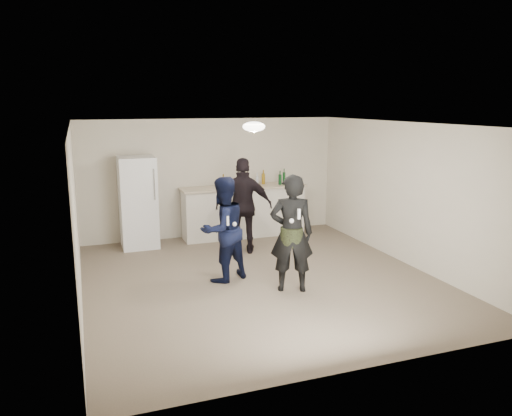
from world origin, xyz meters
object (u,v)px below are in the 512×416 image
object	(u,v)px
man	(223,229)
woman	(292,233)
fridge	(138,202)
spectator	(244,206)
counter	(244,212)
shaker	(231,182)

from	to	relation	value
man	woman	distance (m)	1.16
fridge	spectator	bearing A→B (deg)	-30.62
counter	fridge	world-z (taller)	fridge
spectator	woman	bearing A→B (deg)	111.99
fridge	shaker	bearing A→B (deg)	6.05
counter	fridge	distance (m)	2.25
woman	man	bearing A→B (deg)	-22.46
shaker	woman	bearing A→B (deg)	-91.29
shaker	fridge	bearing A→B (deg)	-173.95
spectator	shaker	bearing A→B (deg)	-75.52
counter	man	size ratio (longest dim) A/B	1.54
shaker	man	distance (m)	2.80
fridge	woman	size ratio (longest dim) A/B	1.00
woman	spectator	distance (m)	2.11
woman	spectator	bearing A→B (deg)	-68.47
fridge	man	size ratio (longest dim) A/B	1.07
man	woman	size ratio (longest dim) A/B	0.94
counter	man	world-z (taller)	man
fridge	spectator	xyz separation A→B (m)	(1.84, -1.09, 0.01)
woman	shaker	bearing A→B (deg)	-71.33
fridge	woman	xyz separation A→B (m)	(1.89, -3.20, -0.00)
counter	man	distance (m)	2.77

